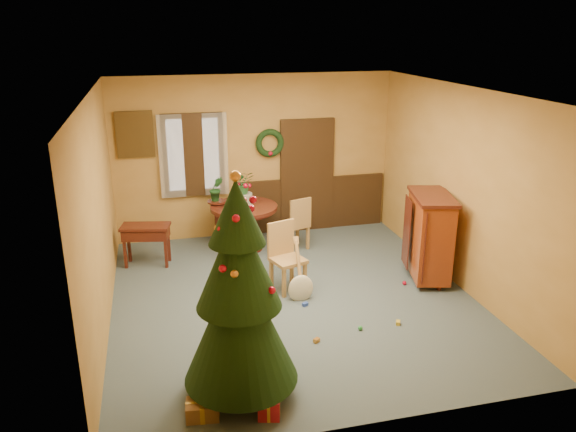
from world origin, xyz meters
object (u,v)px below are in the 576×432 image
object	(u,v)px
christmas_tree	(239,296)
writing_desk	(146,235)
chair_near	(285,254)
sideboard	(430,235)
dining_table	(244,219)

from	to	relation	value
christmas_tree	writing_desk	size ratio (longest dim) A/B	2.96
chair_near	sideboard	xyz separation A→B (m)	(2.18, -0.20, 0.17)
chair_near	dining_table	bearing A→B (deg)	101.02
dining_table	sideboard	size ratio (longest dim) A/B	0.85
sideboard	dining_table	bearing A→B (deg)	143.51
chair_near	christmas_tree	world-z (taller)	christmas_tree
christmas_tree	writing_desk	xyz separation A→B (m)	(-0.92, 3.71, -0.64)
writing_desk	sideboard	xyz separation A→B (m)	(4.14, -1.56, 0.21)
dining_table	writing_desk	size ratio (longest dim) A/B	1.39
dining_table	chair_near	xyz separation A→B (m)	(0.32, -1.65, -0.01)
christmas_tree	writing_desk	distance (m)	3.88
chair_near	writing_desk	xyz separation A→B (m)	(-1.96, 1.36, -0.03)
writing_desk	chair_near	bearing A→B (deg)	-34.66
christmas_tree	writing_desk	bearing A→B (deg)	104.00
dining_table	sideboard	world-z (taller)	sideboard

